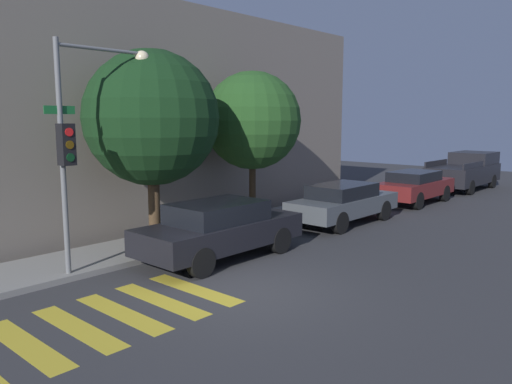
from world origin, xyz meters
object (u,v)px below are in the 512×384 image
object	(u,v)px
sedan_middle	(343,202)
pickup_truck	(465,171)
tree_midblock	(252,121)
traffic_light_pole	(85,124)
tree_near_corner	(152,118)
sedan_near_corner	(220,228)
sedan_far_end	(415,186)

from	to	relation	value
sedan_middle	pickup_truck	size ratio (longest dim) A/B	0.88
pickup_truck	tree_midblock	xyz separation A→B (m)	(-14.16, 2.01, 2.59)
traffic_light_pole	pickup_truck	world-z (taller)	traffic_light_pole
tree_near_corner	sedan_middle	bearing A→B (deg)	-17.22
traffic_light_pole	sedan_near_corner	bearing A→B (deg)	-23.42
sedan_middle	pickup_truck	xyz separation A→B (m)	(11.69, 0.00, 0.20)
sedan_near_corner	pickup_truck	world-z (taller)	pickup_truck
sedan_middle	sedan_far_end	size ratio (longest dim) A/B	1.05
traffic_light_pole	sedan_middle	distance (m)	9.34
sedan_middle	tree_midblock	distance (m)	4.23
sedan_far_end	tree_midblock	size ratio (longest dim) A/B	0.86
sedan_near_corner	pickup_truck	bearing A→B (deg)	0.00
sedan_near_corner	pickup_truck	distance (m)	17.60
traffic_light_pole	tree_near_corner	bearing A→B (deg)	17.29
sedan_near_corner	tree_midblock	distance (m)	4.84
sedan_far_end	tree_midblock	bearing A→B (deg)	166.12
sedan_middle	pickup_truck	bearing A→B (deg)	0.00
traffic_light_pole	tree_near_corner	xyz separation A→B (m)	(2.37, 0.74, 0.12)
traffic_light_pole	sedan_far_end	world-z (taller)	traffic_light_pole
traffic_light_pole	sedan_far_end	distance (m)	14.81
tree_near_corner	tree_midblock	world-z (taller)	tree_near_corner
tree_midblock	tree_near_corner	bearing A→B (deg)	180.00
sedan_middle	sedan_far_end	bearing A→B (deg)	0.00
traffic_light_pole	sedan_near_corner	xyz separation A→B (m)	(2.93, -1.27, -2.69)
traffic_light_pole	pickup_truck	bearing A→B (deg)	-3.54
sedan_near_corner	sedan_middle	xyz separation A→B (m)	(5.91, 0.00, -0.04)
sedan_middle	tree_midblock	bearing A→B (deg)	140.83
sedan_near_corner	sedan_far_end	world-z (taller)	sedan_near_corner
tree_near_corner	sedan_far_end	bearing A→B (deg)	-9.39
sedan_near_corner	tree_midblock	world-z (taller)	tree_midblock
sedan_middle	tree_near_corner	size ratio (longest dim) A/B	0.85
traffic_light_pole	tree_midblock	bearing A→B (deg)	6.59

